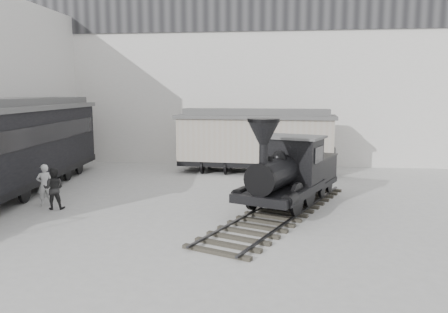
# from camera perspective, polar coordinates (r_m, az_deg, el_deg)

# --- Properties ---
(ground) EXTENTS (90.00, 90.00, 0.00)m
(ground) POSITION_cam_1_polar(r_m,az_deg,el_deg) (13.50, -0.07, -10.69)
(ground) COLOR #9E9E9B
(north_wall) EXTENTS (34.00, 2.51, 11.00)m
(north_wall) POSITION_cam_1_polar(r_m,az_deg,el_deg) (27.73, 3.64, 10.68)
(north_wall) COLOR silver
(north_wall) RESTS_ON ground
(locomotive) EXTENTS (5.74, 9.91, 3.48)m
(locomotive) POSITION_cam_1_polar(r_m,az_deg,el_deg) (16.70, 8.37, -2.53)
(locomotive) COLOR black
(locomotive) RESTS_ON ground
(boxcar) EXTENTS (8.81, 3.27, 3.54)m
(boxcar) POSITION_cam_1_polar(r_m,az_deg,el_deg) (24.17, 4.10, 2.25)
(boxcar) COLOR black
(boxcar) RESTS_ON ground
(passenger_coach) EXTENTS (4.35, 14.64, 3.86)m
(passenger_coach) POSITION_cam_1_polar(r_m,az_deg,el_deg) (21.01, -25.84, 1.29)
(passenger_coach) COLOR black
(passenger_coach) RESTS_ON ground
(visitor_a) EXTENTS (0.72, 0.66, 1.65)m
(visitor_a) POSITION_cam_1_polar(r_m,az_deg,el_deg) (18.52, -22.37, -3.45)
(visitor_a) COLOR silver
(visitor_a) RESTS_ON ground
(visitor_b) EXTENTS (0.89, 0.75, 1.61)m
(visitor_b) POSITION_cam_1_polar(r_m,az_deg,el_deg) (17.84, -21.35, -3.89)
(visitor_b) COLOR #252525
(visitor_b) RESTS_ON ground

